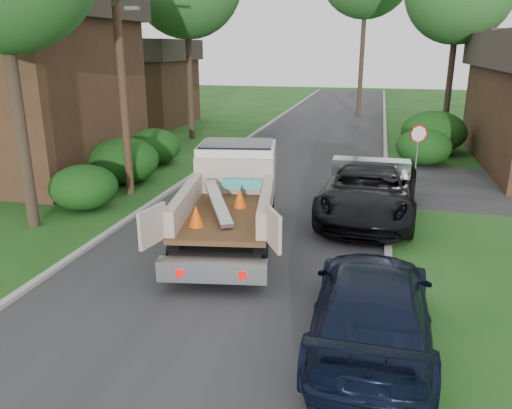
{
  "coord_description": "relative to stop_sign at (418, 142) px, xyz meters",
  "views": [
    {
      "loc": [
        3.56,
        -11.8,
        5.42
      ],
      "look_at": [
        0.42,
        1.12,
        1.2
      ],
      "focal_mm": 35.0,
      "sensor_mm": 36.0,
      "label": 1
    }
  ],
  "objects": [
    {
      "name": "black_pickup",
      "position": [
        -1.74,
        -4.5,
        -0.88
      ],
      "size": [
        3.34,
        6.61,
        1.79
      ],
      "primitive_type": "imported",
      "rotation": [
        0.0,
        0.0,
        -0.06
      ],
      "color": "black",
      "rests_on": "ground"
    },
    {
      "name": "curb_left",
      "position": [
        -9.3,
        1.0,
        -1.72
      ],
      "size": [
        0.2,
        90.0,
        0.12
      ],
      "primitive_type": "cube",
      "color": "#9E9E99",
      "rests_on": "ground"
    },
    {
      "name": "house_left_far",
      "position": [
        -18.7,
        13.0,
        1.27
      ],
      "size": [
        7.56,
        7.56,
        6.0
      ],
      "color": "#3C2518",
      "rests_on": "ground"
    },
    {
      "name": "stop_sign",
      "position": [
        0.0,
        0.0,
        0.0
      ],
      "size": [
        0.71,
        0.32,
        2.48
      ],
      "color": "slate",
      "rests_on": "ground"
    },
    {
      "name": "hedge_left_c",
      "position": [
        -12.0,
        1.0,
        -0.93
      ],
      "size": [
        2.6,
        2.6,
        1.7
      ],
      "primitive_type": "ellipsoid",
      "color": "#0D3A0F",
      "rests_on": "ground"
    },
    {
      "name": "road",
      "position": [
        -5.2,
        1.0,
        -1.77
      ],
      "size": [
        8.0,
        90.0,
        0.02
      ],
      "primitive_type": "cube",
      "color": "#28282B",
      "rests_on": "ground"
    },
    {
      "name": "curb_right",
      "position": [
        -1.1,
        1.0,
        -1.72
      ],
      "size": [
        0.2,
        90.0,
        0.12
      ],
      "primitive_type": "cube",
      "color": "#9E9E99",
      "rests_on": "ground"
    },
    {
      "name": "flatbed_truck",
      "position": [
        -5.71,
        -6.97,
        -0.41
      ],
      "size": [
        3.81,
        7.01,
        2.52
      ],
      "rotation": [
        0.0,
        0.0,
        0.17
      ],
      "color": "black",
      "rests_on": "ground"
    },
    {
      "name": "utility_pole",
      "position": [
        -10.68,
        -4.02,
        3.4
      ],
      "size": [
        2.42,
        1.25,
        10.0
      ],
      "color": "#382619",
      "rests_on": "ground"
    },
    {
      "name": "ground",
      "position": [
        -5.2,
        -9.0,
        -1.78
      ],
      "size": [
        120.0,
        120.0,
        0.0
      ],
      "primitive_type": "plane",
      "color": "#1A4714",
      "rests_on": "ground"
    },
    {
      "name": "hedge_left_a",
      "position": [
        -11.4,
        -6.0,
        -1.01
      ],
      "size": [
        2.34,
        2.34,
        1.53
      ],
      "primitive_type": "ellipsoid",
      "color": "#0D3A0F",
      "rests_on": "ground"
    },
    {
      "name": "hedge_right_a",
      "position": [
        0.6,
        4.0,
        -0.93
      ],
      "size": [
        2.6,
        2.6,
        1.7
      ],
      "primitive_type": "ellipsoid",
      "color": "#0D3A0F",
      "rests_on": "ground"
    },
    {
      "name": "house_left_near",
      "position": [
        -17.2,
        -2.0,
        2.5
      ],
      "size": [
        9.72,
        8.64,
        8.4
      ],
      "color": "#3C2518",
      "rests_on": "ground"
    },
    {
      "name": "hedge_left_b",
      "position": [
        -11.7,
        -2.5,
        -0.84
      ],
      "size": [
        2.86,
        2.86,
        1.87
      ],
      "primitive_type": "ellipsoid",
      "color": "#0D3A0F",
      "rests_on": "ground"
    },
    {
      "name": "navy_suv",
      "position": [
        -1.5,
        -12.19,
        -0.99
      ],
      "size": [
        2.24,
        5.42,
        1.57
      ],
      "primitive_type": "imported",
      "rotation": [
        0.0,
        0.0,
        3.13
      ],
      "color": "black",
      "rests_on": "ground"
    },
    {
      "name": "hedge_right_b",
      "position": [
        1.3,
        7.0,
        -0.67
      ],
      "size": [
        3.38,
        3.38,
        2.21
      ],
      "primitive_type": "ellipsoid",
      "color": "#0D3A0F",
      "rests_on": "ground"
    }
  ]
}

